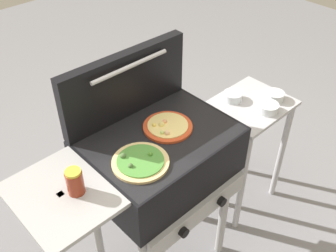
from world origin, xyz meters
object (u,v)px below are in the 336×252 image
object	(u,v)px
grill	(158,161)
prep_table	(245,133)
topping_bowl_middle	(268,108)
pizza_cheese	(167,126)
pizza_veggie	(140,162)
topping_bowl_far	(233,97)
sauce_jar	(75,182)
topping_bowl_near	(275,96)

from	to	relation	value
grill	prep_table	bearing A→B (deg)	0.37
grill	topping_bowl_middle	world-z (taller)	grill
pizza_cheese	pizza_veggie	bearing A→B (deg)	-159.24
topping_bowl_far	topping_bowl_middle	bearing A→B (deg)	-75.05
pizza_cheese	prep_table	world-z (taller)	pizza_cheese
grill	topping_bowl_middle	xyz separation A→B (m)	(0.68, -0.10, 0.00)
pizza_veggie	topping_bowl_far	size ratio (longest dim) A/B	2.18
pizza_veggie	sauce_jar	world-z (taller)	sauce_jar
grill	pizza_cheese	bearing A→B (deg)	11.10
topping_bowl_near	topping_bowl_far	size ratio (longest dim) A/B	0.98
grill	topping_bowl_near	xyz separation A→B (m)	(0.80, -0.06, 0.00)
sauce_jar	topping_bowl_near	distance (m)	1.23
pizza_cheese	prep_table	size ratio (longest dim) A/B	0.29
grill	pizza_cheese	xyz separation A→B (m)	(0.07, 0.01, 0.15)
pizza_veggie	topping_bowl_far	bearing A→B (deg)	11.90
pizza_cheese	topping_bowl_near	distance (m)	0.75
grill	topping_bowl_near	distance (m)	0.80
grill	sauce_jar	distance (m)	0.46
topping_bowl_near	topping_bowl_middle	bearing A→B (deg)	-162.14
sauce_jar	topping_bowl_near	size ratio (longest dim) A/B	1.03
grill	topping_bowl_near	bearing A→B (deg)	-4.34
pizza_veggie	sauce_jar	size ratio (longest dim) A/B	2.15
grill	topping_bowl_middle	distance (m)	0.69
pizza_veggie	topping_bowl_near	bearing A→B (deg)	0.67
pizza_veggie	topping_bowl_middle	xyz separation A→B (m)	(0.84, -0.03, -0.15)
pizza_cheese	topping_bowl_middle	world-z (taller)	pizza_cheese
pizza_cheese	pizza_veggie	world-z (taller)	pizza_cheese
sauce_jar	topping_bowl_near	xyz separation A→B (m)	(1.22, -0.03, -0.19)
prep_table	topping_bowl_middle	bearing A→B (deg)	-84.52
grill	topping_bowl_far	xyz separation A→B (m)	(0.63, 0.09, 0.00)
pizza_cheese	topping_bowl_far	xyz separation A→B (m)	(0.56, 0.08, -0.15)
pizza_veggie	topping_bowl_near	distance (m)	0.97
grill	pizza_veggie	size ratio (longest dim) A/B	4.25
prep_table	pizza_veggie	bearing A→B (deg)	-174.75
grill	pizza_veggie	bearing A→B (deg)	-155.28
grill	pizza_veggie	world-z (taller)	pizza_veggie
pizza_cheese	topping_bowl_near	world-z (taller)	pizza_cheese
grill	pizza_veggie	xyz separation A→B (m)	(-0.16, -0.07, 0.15)
sauce_jar	prep_table	xyz separation A→B (m)	(1.09, 0.03, -0.42)
sauce_jar	topping_bowl_far	world-z (taller)	sauce_jar
pizza_veggie	topping_bowl_middle	distance (m)	0.85
pizza_cheese	topping_bowl_far	bearing A→B (deg)	8.15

